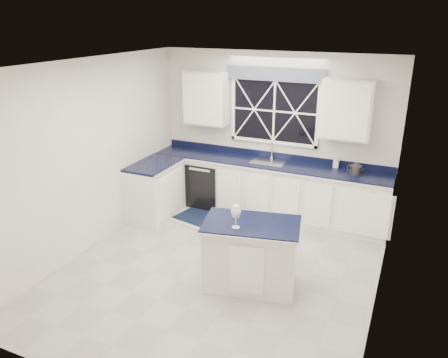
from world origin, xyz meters
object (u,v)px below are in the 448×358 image
at_px(dishwasher, 208,183).
at_px(island, 251,254).
at_px(soap_bottle, 336,162).
at_px(faucet, 272,150).
at_px(wine_glass, 236,213).
at_px(kettle, 356,169).

relative_size(dishwasher, island, 0.64).
bearing_deg(soap_bottle, faucet, -179.01).
xyz_separation_m(dishwasher, island, (1.61, -2.07, 0.03)).
height_order(dishwasher, wine_glass, wine_glass).
bearing_deg(dishwasher, wine_glass, -56.88).
height_order(dishwasher, faucet, faucet).
height_order(faucet, island, faucet).
relative_size(island, soap_bottle, 6.95).
bearing_deg(faucet, soap_bottle, 0.99).
relative_size(faucet, island, 0.24).
bearing_deg(kettle, wine_glass, -96.05).
xyz_separation_m(kettle, wine_glass, (-1.03, -2.27, 0.03)).
relative_size(wine_glass, soap_bottle, 1.52).
bearing_deg(island, dishwasher, 115.63).
xyz_separation_m(island, soap_bottle, (0.57, 2.29, 0.60)).
relative_size(kettle, soap_bottle, 1.46).
bearing_deg(soap_bottle, wine_glass, -105.76).
height_order(faucet, soap_bottle, faucet).
xyz_separation_m(faucet, soap_bottle, (1.08, 0.02, -0.07)).
height_order(kettle, wine_glass, wine_glass).
bearing_deg(wine_glass, island, 56.63).
bearing_deg(wine_glass, kettle, 65.50).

